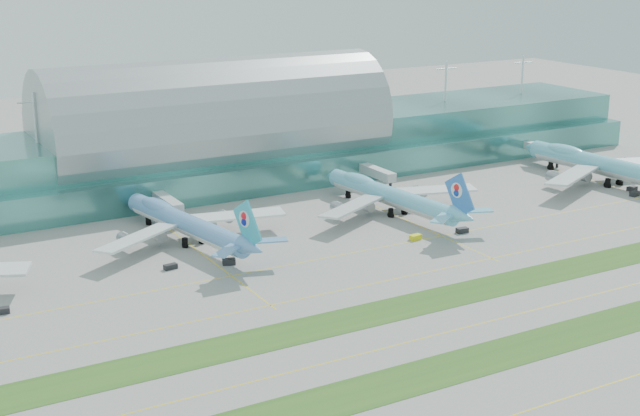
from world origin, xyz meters
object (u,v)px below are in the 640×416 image
airliner_b (185,222)px  airliner_c (390,194)px  airliner_d (604,165)px  terminal (215,142)px

airliner_b → airliner_c: airliner_c is taller
airliner_d → terminal: bearing=145.7°
airliner_b → airliner_d: (150.38, -11.13, 0.91)m
terminal → airliner_b: bearing=-120.5°
terminal → airliner_b: size_ratio=5.01×
terminal → airliner_d: terminal is taller
terminal → airliner_d: (116.26, -69.03, -7.53)m
airliner_d → airliner_b: bearing=172.1°
airliner_c → airliner_d: airliner_d is taller
airliner_b → airliner_d: size_ratio=0.86×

